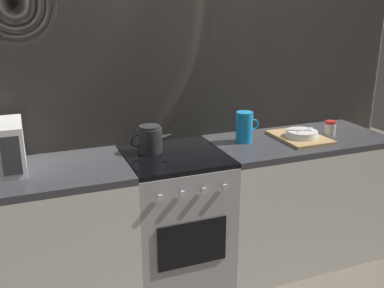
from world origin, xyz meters
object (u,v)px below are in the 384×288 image
object	(u,v)px
pitcher	(245,127)
kettle	(150,139)
dish_pile	(301,136)
spice_jar	(330,128)
stove_unit	(175,221)

from	to	relation	value
pitcher	kettle	bearing A→B (deg)	177.87
dish_pile	spice_jar	xyz separation A→B (m)	(0.23, -0.00, 0.03)
stove_unit	dish_pile	xyz separation A→B (m)	(0.89, -0.02, 0.47)
kettle	spice_jar	size ratio (longest dim) A/B	2.71
spice_jar	stove_unit	bearing A→B (deg)	178.76
kettle	dish_pile	distance (m)	1.02
dish_pile	kettle	bearing A→B (deg)	173.61
stove_unit	pitcher	size ratio (longest dim) A/B	4.50
dish_pile	spice_jar	size ratio (longest dim) A/B	3.81
dish_pile	spice_jar	bearing A→B (deg)	-1.18
kettle	dish_pile	bearing A→B (deg)	-6.39
stove_unit	dish_pile	distance (m)	1.01
stove_unit	pitcher	bearing A→B (deg)	7.82
kettle	dish_pile	xyz separation A→B (m)	(1.01, -0.11, -0.06)
stove_unit	spice_jar	distance (m)	1.23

